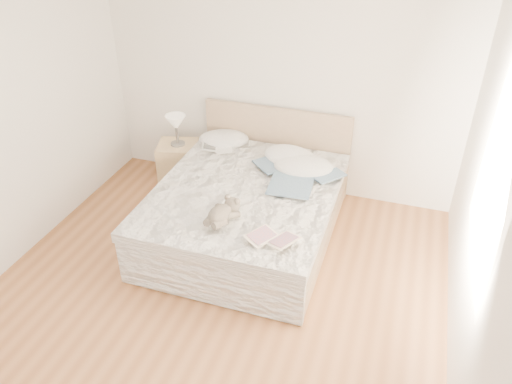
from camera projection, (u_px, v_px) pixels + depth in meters
floor at (203, 312)px, 4.30m from camera, size 4.00×4.50×0.00m
wall_back at (280, 76)px, 5.36m from camera, size 4.00×0.02×2.70m
wall_right at (493, 232)px, 3.04m from camera, size 0.02×4.50×2.70m
window at (492, 192)px, 3.23m from camera, size 0.02×1.30×1.10m
bed at (248, 209)px, 5.08m from camera, size 1.72×2.14×1.00m
nightstand at (179, 165)px, 5.88m from camera, size 0.54×0.50×0.56m
table_lamp at (176, 124)px, 5.59m from camera, size 0.23×0.23×0.36m
pillow_left at (224, 139)px, 5.67m from camera, size 0.66×0.56×0.17m
pillow_middle at (291, 157)px, 5.30m from camera, size 0.73×0.62×0.18m
pillow_right at (303, 166)px, 5.14m from camera, size 0.68×0.53×0.18m
blouse at (292, 180)px, 4.93m from camera, size 0.71×0.75×0.03m
photo_book at (217, 147)px, 5.52m from camera, size 0.42×0.35×0.03m
childrens_book at (273, 239)px, 4.14m from camera, size 0.46×0.42×0.03m
teddy_bear at (220, 220)px, 4.33m from camera, size 0.31×0.38×0.18m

